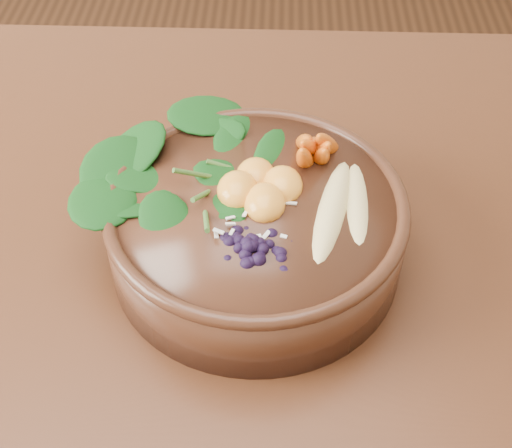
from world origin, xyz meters
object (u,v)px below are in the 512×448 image
object	(u,v)px
dining_table	(2,292)
banana_halves	(346,195)
blueberry_pile	(252,234)
mandarin_cluster	(260,177)
kale_heap	(217,141)
carrot_cluster	(317,122)
stoneware_bowl	(256,231)

from	to	relation	value
dining_table	banana_halves	xyz separation A→B (m)	(0.39, -0.02, 0.19)
dining_table	blueberry_pile	world-z (taller)	blueberry_pile
mandarin_cluster	kale_heap	bearing A→B (deg)	134.21
carrot_cluster	mandarin_cluster	bearing A→B (deg)	-129.81
stoneware_bowl	banana_halves	bearing A→B (deg)	-1.26
stoneware_bowl	banana_halves	size ratio (longest dim) A/B	1.79
banana_halves	mandarin_cluster	distance (m)	0.09
banana_halves	kale_heap	bearing A→B (deg)	156.45
stoneware_bowl	carrot_cluster	distance (m)	0.13
kale_heap	carrot_cluster	bearing A→B (deg)	6.51
banana_halves	mandarin_cluster	bearing A→B (deg)	170.25
kale_heap	banana_halves	world-z (taller)	kale_heap
banana_halves	stoneware_bowl	bearing A→B (deg)	-177.26
dining_table	mandarin_cluster	xyz separation A→B (m)	(0.31, 0.00, 0.19)
dining_table	kale_heap	world-z (taller)	kale_heap
banana_halves	mandarin_cluster	size ratio (longest dim) A/B	1.76
banana_halves	mandarin_cluster	xyz separation A→B (m)	(-0.08, 0.02, 0.00)
mandarin_cluster	blueberry_pile	distance (m)	0.08
banana_halves	mandarin_cluster	world-z (taller)	mandarin_cluster
stoneware_bowl	kale_heap	world-z (taller)	kale_heap
carrot_cluster	mandarin_cluster	distance (m)	0.09
dining_table	stoneware_bowl	bearing A→B (deg)	-2.75
stoneware_bowl	blueberry_pile	world-z (taller)	blueberry_pile
stoneware_bowl	mandarin_cluster	bearing A→B (deg)	79.66
kale_heap	blueberry_pile	distance (m)	0.14
stoneware_bowl	kale_heap	xyz separation A→B (m)	(-0.04, 0.07, 0.06)
dining_table	blueberry_pile	bearing A→B (deg)	-14.37
kale_heap	blueberry_pile	world-z (taller)	kale_heap
stoneware_bowl	carrot_cluster	world-z (taller)	carrot_cluster
stoneware_bowl	blueberry_pile	bearing A→B (deg)	-91.14
stoneware_bowl	carrot_cluster	xyz separation A→B (m)	(0.06, 0.08, 0.08)
kale_heap	banana_halves	bearing A→B (deg)	-27.55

